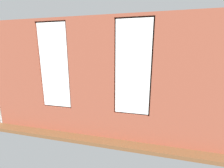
# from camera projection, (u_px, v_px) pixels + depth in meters

# --- Properties ---
(ground_plane) EXTENTS (6.94, 6.20, 0.10)m
(ground_plane) POSITION_uv_depth(u_px,v_px,m) (115.00, 103.00, 6.75)
(ground_plane) COLOR brown
(brick_wall_with_windows) EXTENTS (6.34, 0.30, 3.06)m
(brick_wall_with_windows) POSITION_uv_depth(u_px,v_px,m) (92.00, 82.00, 3.84)
(brick_wall_with_windows) COLOR brown
(brick_wall_with_windows) RESTS_ON ground_plane
(white_wall_right) EXTENTS (0.10, 5.20, 3.06)m
(white_wall_right) POSITION_uv_depth(u_px,v_px,m) (49.00, 67.00, 6.94)
(white_wall_right) COLOR white
(white_wall_right) RESTS_ON ground_plane
(couch_by_window) EXTENTS (1.94, 0.87, 0.80)m
(couch_by_window) POSITION_uv_depth(u_px,v_px,m) (91.00, 113.00, 4.78)
(couch_by_window) COLOR black
(couch_by_window) RESTS_ON ground_plane
(couch_left) EXTENTS (1.01, 1.93, 0.80)m
(couch_left) POSITION_uv_depth(u_px,v_px,m) (177.00, 105.00, 5.45)
(couch_left) COLOR black
(couch_left) RESTS_ON ground_plane
(coffee_table) EXTENTS (1.50, 0.74, 0.45)m
(coffee_table) POSITION_uv_depth(u_px,v_px,m) (112.00, 93.00, 6.71)
(coffee_table) COLOR #A87547
(coffee_table) RESTS_ON ground_plane
(cup_ceramic) EXTENTS (0.09, 0.09, 0.10)m
(cup_ceramic) POSITION_uv_depth(u_px,v_px,m) (122.00, 91.00, 6.71)
(cup_ceramic) COLOR silver
(cup_ceramic) RESTS_ON coffee_table
(candle_jar) EXTENTS (0.08, 0.08, 0.11)m
(candle_jar) POSITION_uv_depth(u_px,v_px,m) (114.00, 92.00, 6.55)
(candle_jar) COLOR #B7333D
(candle_jar) RESTS_ON coffee_table
(table_plant_small) EXTENTS (0.18, 0.18, 0.29)m
(table_plant_small) POSITION_uv_depth(u_px,v_px,m) (109.00, 88.00, 6.79)
(table_plant_small) COLOR #47423D
(table_plant_small) RESTS_ON coffee_table
(remote_silver) EXTENTS (0.13, 0.17, 0.02)m
(remote_silver) POSITION_uv_depth(u_px,v_px,m) (112.00, 92.00, 6.69)
(remote_silver) COLOR #B2B2B7
(remote_silver) RESTS_ON coffee_table
(remote_gray) EXTENTS (0.18, 0.09, 0.02)m
(remote_gray) POSITION_uv_depth(u_px,v_px,m) (102.00, 92.00, 6.69)
(remote_gray) COLOR #59595B
(remote_gray) RESTS_ON coffee_table
(media_console) EXTENTS (1.02, 0.42, 0.58)m
(media_console) POSITION_uv_depth(u_px,v_px,m) (59.00, 92.00, 7.32)
(media_console) COLOR black
(media_console) RESTS_ON ground_plane
(tv_flatscreen) EXTENTS (1.21, 0.20, 0.82)m
(tv_flatscreen) POSITION_uv_depth(u_px,v_px,m) (58.00, 78.00, 7.17)
(tv_flatscreen) COLOR black
(tv_flatscreen) RESTS_ON media_console
(papasan_chair) EXTENTS (1.17, 1.17, 0.72)m
(papasan_chair) POSITION_uv_depth(u_px,v_px,m) (122.00, 84.00, 8.29)
(papasan_chair) COLOR olive
(papasan_chair) RESTS_ON ground_plane
(potted_plant_by_left_couch) EXTENTS (0.29, 0.29, 0.53)m
(potted_plant_by_left_couch) POSITION_uv_depth(u_px,v_px,m) (162.00, 93.00, 6.84)
(potted_plant_by_left_couch) COLOR gray
(potted_plant_by_left_couch) RESTS_ON ground_plane
(potted_plant_corner_far_left) EXTENTS (0.89, 0.92, 1.24)m
(potted_plant_corner_far_left) POSITION_uv_depth(u_px,v_px,m) (194.00, 112.00, 3.94)
(potted_plant_corner_far_left) COLOR brown
(potted_plant_corner_far_left) RESTS_ON ground_plane
(potted_plant_foreground_right) EXTENTS (0.67, 0.67, 0.95)m
(potted_plant_foreground_right) POSITION_uv_depth(u_px,v_px,m) (82.00, 77.00, 9.12)
(potted_plant_foreground_right) COLOR #47423D
(potted_plant_foreground_right) RESTS_ON ground_plane
(potted_plant_corner_near_left) EXTENTS (0.90, 0.84, 1.12)m
(potted_plant_corner_near_left) POSITION_uv_depth(u_px,v_px,m) (171.00, 84.00, 8.02)
(potted_plant_corner_near_left) COLOR gray
(potted_plant_corner_near_left) RESTS_ON ground_plane
(potted_plant_mid_room_small) EXTENTS (0.36, 0.36, 0.51)m
(potted_plant_mid_room_small) POSITION_uv_depth(u_px,v_px,m) (128.00, 91.00, 7.23)
(potted_plant_mid_room_small) COLOR brown
(potted_plant_mid_room_small) RESTS_ON ground_plane
(potted_plant_between_couches) EXTENTS (1.19, 1.23, 1.41)m
(potted_plant_between_couches) POSITION_uv_depth(u_px,v_px,m) (137.00, 102.00, 4.40)
(potted_plant_between_couches) COLOR gray
(potted_plant_between_couches) RESTS_ON ground_plane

